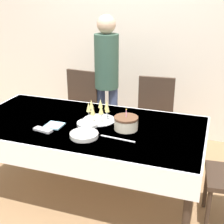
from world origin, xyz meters
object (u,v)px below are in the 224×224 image
plate_stack_main (84,135)px  dining_chair_far_left (79,108)px  person_standing (107,72)px  dining_chair_far_right (154,117)px  champagne_tray (98,111)px  birthday_cake (126,123)px  plate_stack_dessert (88,124)px

plate_stack_main → dining_chair_far_left: bearing=117.1°
person_standing → dining_chair_far_right: bearing=-13.0°
champagne_tray → dining_chair_far_right: bearing=63.2°
dining_chair_far_right → birthday_cake: 0.89m
plate_stack_dessert → dining_chair_far_left: bearing=119.7°
plate_stack_dessert → person_standing: 1.05m
dining_chair_far_right → dining_chair_far_left: bearing=-180.0°
birthday_cake → plate_stack_dessert: 0.35m
birthday_cake → plate_stack_main: size_ratio=0.89×
dining_chair_far_left → person_standing: person_standing is taller
plate_stack_main → person_standing: person_standing is taller
birthday_cake → plate_stack_dessert: birthday_cake is taller
dining_chair_far_left → plate_stack_main: (0.56, -1.10, 0.23)m
dining_chair_far_left → plate_stack_dessert: size_ratio=5.07×
plate_stack_main → plate_stack_dessert: 0.23m
champagne_tray → plate_stack_dessert: (-0.05, -0.13, -0.08)m
champagne_tray → dining_chair_far_left: bearing=126.6°
dining_chair_far_left → birthday_cake: 1.22m
birthday_cake → plate_stack_dessert: size_ratio=1.09×
plate_stack_main → plate_stack_dessert: size_ratio=1.22×
birthday_cake → dining_chair_far_left: bearing=135.0°
person_standing → plate_stack_main: bearing=-78.6°
birthday_cake → champagne_tray: birthday_cake is taller
birthday_cake → champagne_tray: bearing=160.7°
dining_chair_far_right → person_standing: (-0.61, 0.14, 0.44)m
champagne_tray → plate_stack_dessert: 0.16m
birthday_cake → dining_chair_far_right: bearing=84.5°
champagne_tray → plate_stack_dessert: bearing=-110.6°
dining_chair_far_left → champagne_tray: bearing=-53.4°
dining_chair_far_left → plate_stack_main: size_ratio=4.15×
dining_chair_far_left → birthday_cake: size_ratio=4.67×
dining_chair_far_right → birthday_cake: bearing=-95.5°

